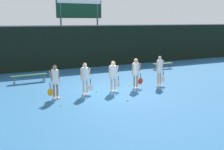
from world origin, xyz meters
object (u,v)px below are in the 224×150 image
(tennis_ball_2, at_px, (57,93))
(tennis_ball_4, at_px, (100,83))
(player_3, at_px, (136,71))
(tennis_ball_0, at_px, (130,85))
(bench_far, at_px, (163,64))
(tennis_ball_7, at_px, (139,80))
(player_4, at_px, (160,69))
(tennis_ball_1, at_px, (117,81))
(tennis_ball_3, at_px, (61,105))
(bench_courtside, at_px, (29,76))
(tennis_ball_5, at_px, (127,100))
(scoreboard, at_px, (79,14))
(tennis_ball_6, at_px, (97,91))
(tennis_ball_8, at_px, (122,86))
(player_0, at_px, (55,79))
(player_1, at_px, (85,76))
(player_2, at_px, (113,73))

(tennis_ball_2, relative_size, tennis_ball_4, 1.08)
(player_3, relative_size, tennis_ball_0, 24.77)
(bench_far, relative_size, tennis_ball_7, 24.17)
(player_4, distance_m, tennis_ball_1, 2.89)
(player_3, height_order, tennis_ball_0, player_3)
(player_3, relative_size, tennis_ball_2, 24.81)
(bench_far, xyz_separation_m, tennis_ball_3, (-9.64, -5.76, -0.35))
(bench_courtside, xyz_separation_m, tennis_ball_2, (0.95, -3.28, -0.38))
(tennis_ball_2, distance_m, tennis_ball_4, 3.10)
(tennis_ball_5, bearing_deg, scoreboard, 83.27)
(bench_courtside, xyz_separation_m, tennis_ball_6, (3.01, -3.79, -0.38))
(tennis_ball_8, bearing_deg, scoreboard, 88.12)
(scoreboard, relative_size, tennis_ball_2, 78.99)
(player_4, bearing_deg, tennis_ball_1, 130.71)
(player_0, height_order, tennis_ball_4, player_0)
(tennis_ball_0, bearing_deg, tennis_ball_8, 176.02)
(player_0, xyz_separation_m, player_4, (6.05, -0.04, 0.03))
(player_0, xyz_separation_m, tennis_ball_7, (5.76, 1.82, -0.96))
(tennis_ball_0, bearing_deg, bench_far, 37.08)
(bench_far, bearing_deg, bench_courtside, -173.84)
(bench_courtside, distance_m, tennis_ball_5, 7.03)
(bench_far, height_order, tennis_ball_8, bench_far)
(player_1, height_order, tennis_ball_1, player_1)
(scoreboard, xyz_separation_m, tennis_ball_5, (-1.33, -11.30, -4.27))
(tennis_ball_1, distance_m, tennis_ball_7, 1.46)
(scoreboard, height_order, player_3, scoreboard)
(tennis_ball_2, bearing_deg, tennis_ball_5, -43.89)
(tennis_ball_1, bearing_deg, bench_courtside, 157.06)
(scoreboard, bearing_deg, tennis_ball_7, -79.72)
(tennis_ball_0, relative_size, tennis_ball_5, 1.06)
(tennis_ball_2, bearing_deg, tennis_ball_8, -0.48)
(tennis_ball_3, relative_size, tennis_ball_6, 0.92)
(scoreboard, height_order, bench_courtside, scoreboard)
(player_1, xyz_separation_m, tennis_ball_3, (-1.58, -1.16, -0.97))
(tennis_ball_5, distance_m, tennis_ball_7, 4.53)
(player_3, xyz_separation_m, tennis_ball_1, (-0.24, 1.95, -0.99))
(tennis_ball_4, bearing_deg, scoreboard, 80.84)
(player_4, distance_m, tennis_ball_7, 2.13)
(tennis_ball_6, bearing_deg, player_4, -6.13)
(tennis_ball_3, bearing_deg, tennis_ball_5, -12.04)
(tennis_ball_0, distance_m, tennis_ball_6, 2.30)
(player_1, bearing_deg, tennis_ball_5, -52.69)
(player_3, xyz_separation_m, tennis_ball_5, (-1.52, -1.88, -1.00))
(tennis_ball_4, bearing_deg, tennis_ball_0, -39.81)
(scoreboard, bearing_deg, tennis_ball_1, -90.39)
(player_2, xyz_separation_m, tennis_ball_6, (-0.80, 0.38, -0.98))
(tennis_ball_0, relative_size, tennis_ball_6, 0.98)
(tennis_ball_1, xyz_separation_m, tennis_ball_7, (1.45, -0.22, 0.00))
(player_4, bearing_deg, tennis_ball_3, -168.99)
(player_4, xyz_separation_m, tennis_ball_6, (-3.74, 0.40, -1.00))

